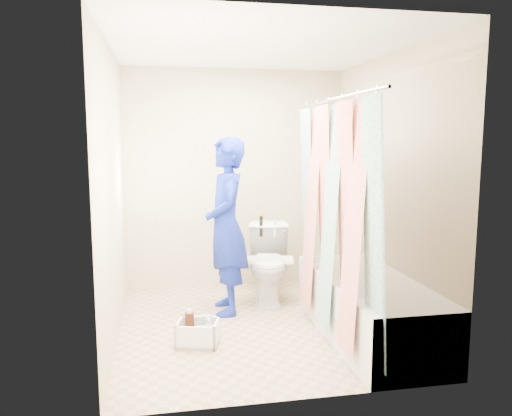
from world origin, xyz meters
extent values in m
plane|color=tan|center=(0.00, 0.00, 0.00)|extent=(2.60, 2.60, 0.00)
cube|color=white|center=(0.00, 0.00, 2.40)|extent=(2.40, 2.60, 0.02)
cube|color=#BDAC91|center=(0.00, 1.30, 1.20)|extent=(2.40, 0.02, 2.40)
cube|color=#BDAC91|center=(0.00, -1.30, 1.20)|extent=(2.40, 0.02, 2.40)
cube|color=#BDAC91|center=(-1.20, 0.00, 1.20)|extent=(0.02, 2.60, 2.40)
cube|color=#BDAC91|center=(1.20, 0.00, 1.20)|extent=(0.02, 2.60, 2.40)
cube|color=silver|center=(0.85, -0.43, 0.25)|extent=(0.70, 1.75, 0.50)
cube|color=white|center=(0.85, -0.43, 0.46)|extent=(0.58, 1.63, 0.06)
cylinder|color=silver|center=(0.52, -0.43, 1.95)|extent=(0.02, 1.90, 0.02)
cube|color=silver|center=(0.52, -0.43, 1.02)|extent=(0.06, 1.75, 1.80)
imported|color=white|center=(0.25, 0.69, 0.38)|extent=(0.57, 0.82, 0.77)
cube|color=white|center=(0.23, 0.57, 0.45)|extent=(0.50, 0.29, 0.04)
cylinder|color=black|center=(0.21, 0.91, 0.74)|extent=(0.04, 0.04, 0.23)
cylinder|color=gold|center=(0.21, 0.91, 0.86)|extent=(0.06, 0.06, 0.03)
cylinder|color=white|center=(0.35, 0.88, 0.72)|extent=(0.03, 0.03, 0.18)
imported|color=#101BA7|center=(-0.22, 0.42, 0.83)|extent=(0.40, 0.61, 1.66)
cube|color=white|center=(-0.55, -0.32, 0.02)|extent=(0.38, 0.34, 0.03)
cube|color=white|center=(-0.70, -0.28, 0.10)|extent=(0.09, 0.26, 0.20)
cube|color=white|center=(-0.41, -0.36, 0.10)|extent=(0.09, 0.26, 0.20)
cube|color=white|center=(-0.59, -0.44, 0.10)|extent=(0.32, 0.11, 0.20)
cube|color=white|center=(-0.52, -0.21, 0.10)|extent=(0.32, 0.11, 0.20)
cylinder|color=#401A0C|center=(-0.62, -0.26, 0.14)|extent=(0.08, 0.08, 0.22)
cylinder|color=white|center=(-0.48, -0.29, 0.13)|extent=(0.07, 0.07, 0.20)
cylinder|color=#F2E6BD|center=(-0.55, -0.38, 0.10)|extent=(0.05, 0.05, 0.14)
cylinder|color=#401A0C|center=(-0.64, -0.36, 0.07)|extent=(0.07, 0.07, 0.07)
cylinder|color=gold|center=(-0.64, -0.36, 0.10)|extent=(0.07, 0.07, 0.01)
imported|color=white|center=(-0.47, -0.39, 0.14)|extent=(0.10, 0.10, 0.21)
camera|label=1|loc=(-0.81, -4.17, 1.64)|focal=35.00mm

